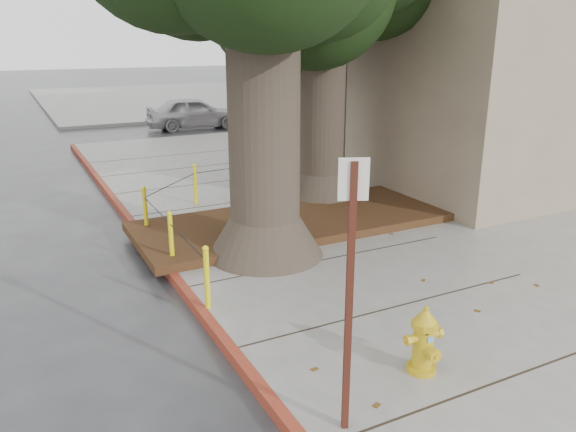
# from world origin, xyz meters

# --- Properties ---
(ground) EXTENTS (140.00, 140.00, 0.00)m
(ground) POSITION_xyz_m (0.00, 0.00, 0.00)
(ground) COLOR #28282B
(ground) RESTS_ON ground
(sidewalk_main) EXTENTS (16.00, 26.00, 0.15)m
(sidewalk_main) POSITION_xyz_m (6.00, 2.50, 0.07)
(sidewalk_main) COLOR slate
(sidewalk_main) RESTS_ON ground
(sidewalk_far) EXTENTS (16.00, 20.00, 0.15)m
(sidewalk_far) POSITION_xyz_m (6.00, 30.00, 0.07)
(sidewalk_far) COLOR slate
(sidewalk_far) RESTS_ON ground
(curb_red) EXTENTS (0.14, 26.00, 0.16)m
(curb_red) POSITION_xyz_m (-2.00, 2.50, 0.07)
(curb_red) COLOR maroon
(curb_red) RESTS_ON ground
(planter_bed) EXTENTS (6.40, 2.60, 0.16)m
(planter_bed) POSITION_xyz_m (0.90, 3.90, 0.23)
(planter_bed) COLOR black
(planter_bed) RESTS_ON sidewalk_main
(building_side_white) EXTENTS (10.00, 10.00, 9.00)m
(building_side_white) POSITION_xyz_m (16.00, 26.00, 4.50)
(building_side_white) COLOR silver
(building_side_white) RESTS_ON ground
(building_side_grey) EXTENTS (12.00, 14.00, 12.00)m
(building_side_grey) POSITION_xyz_m (22.00, 32.00, 6.00)
(building_side_grey) COLOR slate
(building_side_grey) RESTS_ON ground
(bollard_ring) EXTENTS (3.79, 5.39, 0.95)m
(bollard_ring) POSITION_xyz_m (-0.87, 4.38, 0.66)
(bollard_ring) COLOR yellow
(bollard_ring) RESTS_ON sidewalk_main
(fire_hydrant) EXTENTS (0.43, 0.39, 0.82)m
(fire_hydrant) POSITION_xyz_m (-0.24, -1.44, 0.55)
(fire_hydrant) COLOR gold
(fire_hydrant) RESTS_ON sidewalk_main
(signpost) EXTENTS (0.25, 0.13, 2.71)m
(signpost) POSITION_xyz_m (-1.55, -1.86, 1.68)
(signpost) COLOR #471911
(signpost) RESTS_ON sidewalk_main
(car_silver) EXTENTS (4.18, 2.00, 1.38)m
(car_silver) POSITION_xyz_m (3.33, 17.85, 0.69)
(car_silver) COLOR #B2B2B7
(car_silver) RESTS_ON ground
(car_red) EXTENTS (4.21, 1.84, 1.35)m
(car_red) POSITION_xyz_m (12.13, 17.71, 0.67)
(car_red) COLOR maroon
(car_red) RESTS_ON ground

